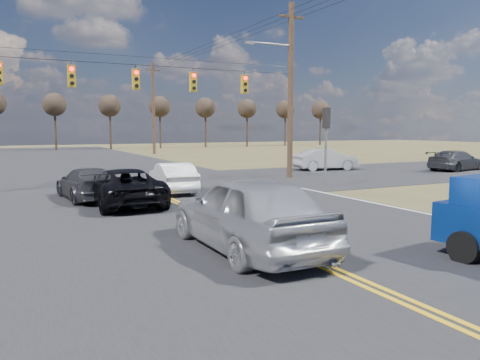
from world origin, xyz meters
name	(u,v)px	position (x,y,z in m)	size (l,w,h in m)	color
ground	(422,310)	(0.00, 0.00, 0.00)	(160.00, 160.00, 0.00)	brown
road_main	(196,211)	(0.00, 10.00, 0.00)	(14.00, 120.00, 0.02)	#28282B
road_cross	(138,186)	(0.00, 18.00, 0.00)	(120.00, 12.00, 0.02)	#28282B
signal_gantry	(147,84)	(0.50, 17.79, 5.06)	(19.60, 4.83, 10.00)	#473323
utility_poles	(141,79)	(0.00, 17.00, 5.23)	(19.60, 58.32, 10.00)	#473323
treeline	(102,86)	(0.00, 26.96, 5.70)	(87.00, 117.80, 7.40)	#33261C
silver_suv	(248,212)	(-0.80, 4.55, 0.92)	(2.18, 5.43, 1.85)	#A1A3A9
black_suv	(123,187)	(-2.00, 12.41, 0.71)	(2.34, 5.08, 1.41)	black
white_car_queue	(173,177)	(0.83, 15.07, 0.68)	(1.44, 4.14, 1.36)	white
dgrey_car_queue	(88,184)	(-2.97, 14.55, 0.66)	(1.84, 4.52, 1.31)	#39383E
cross_car_east_near	(326,160)	(13.90, 21.04, 0.74)	(4.47, 1.56, 1.47)	#B5B7BE
cross_car_east_far	(456,161)	(21.69, 16.75, 0.69)	(4.77, 1.94, 1.39)	#35363A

